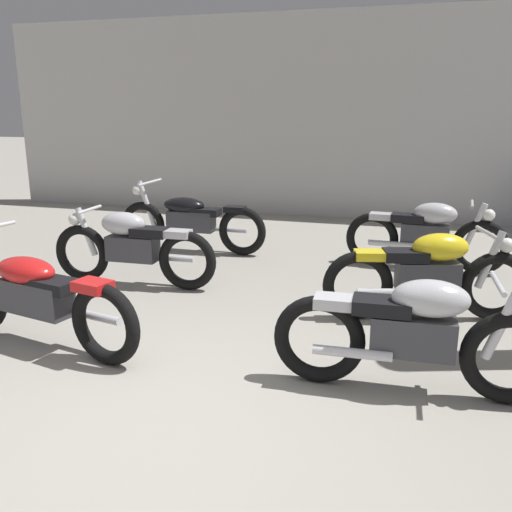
% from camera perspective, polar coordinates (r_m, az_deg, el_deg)
% --- Properties ---
extents(ground_plane, '(60.00, 60.00, 0.00)m').
position_cam_1_polar(ground_plane, '(3.72, -10.27, -17.13)').
color(ground_plane, gray).
extents(back_wall, '(13.18, 0.24, 3.60)m').
position_cam_1_polar(back_wall, '(10.29, 8.31, 14.01)').
color(back_wall, '#BCBAB7').
rests_on(back_wall, ground).
extents(motorcycle_left_row_0, '(2.15, 0.74, 0.97)m').
position_cam_1_polar(motorcycle_left_row_0, '(4.98, -21.84, -3.75)').
color(motorcycle_left_row_0, black).
rests_on(motorcycle_left_row_0, ground).
extents(motorcycle_left_row_1, '(1.97, 0.48, 0.88)m').
position_cam_1_polar(motorcycle_left_row_1, '(6.36, -12.71, 1.00)').
color(motorcycle_left_row_1, black).
rests_on(motorcycle_left_row_1, ground).
extents(motorcycle_left_row_2, '(2.17, 0.68, 0.97)m').
position_cam_1_polar(motorcycle_left_row_2, '(7.77, -6.82, 3.75)').
color(motorcycle_left_row_2, black).
rests_on(motorcycle_left_row_2, ground).
extents(motorcycle_right_row_0, '(1.97, 0.48, 0.88)m').
position_cam_1_polar(motorcycle_right_row_0, '(4.01, 16.04, -7.60)').
color(motorcycle_right_row_0, black).
rests_on(motorcycle_right_row_0, ground).
extents(motorcycle_right_row_1, '(1.93, 0.71, 0.88)m').
position_cam_1_polar(motorcycle_right_row_1, '(5.43, 17.43, -1.73)').
color(motorcycle_right_row_1, black).
rests_on(motorcycle_right_row_1, ground).
extents(motorcycle_right_row_2, '(1.97, 0.48, 0.88)m').
position_cam_1_polar(motorcycle_right_row_2, '(7.17, 17.17, 2.27)').
color(motorcycle_right_row_2, black).
rests_on(motorcycle_right_row_2, ground).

